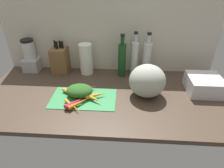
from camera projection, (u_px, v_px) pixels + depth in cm
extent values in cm
cube|color=#47382B|center=(105.00, 95.00, 133.31)|extent=(170.00, 80.00, 3.00)
cube|color=beige|center=(109.00, 35.00, 149.50)|extent=(170.00, 3.00, 60.00)
cube|color=#338C4C|center=(84.00, 98.00, 126.93)|extent=(43.36, 24.84, 0.80)
cone|color=red|center=(87.00, 88.00, 133.76)|extent=(14.49, 8.33, 3.07)
cone|color=orange|center=(93.00, 98.00, 123.39)|extent=(14.30, 10.60, 3.50)
cone|color=orange|center=(96.00, 95.00, 126.19)|extent=(14.58, 8.97, 3.57)
cone|color=orange|center=(68.00, 92.00, 129.60)|extent=(10.11, 8.75, 2.90)
cone|color=orange|center=(79.00, 88.00, 135.11)|extent=(9.51, 9.79, 2.11)
cone|color=orange|center=(79.00, 103.00, 119.53)|extent=(13.35, 13.80, 2.93)
cone|color=#B2264C|center=(80.00, 93.00, 129.00)|extent=(16.43, 4.68, 2.28)
cone|color=#B2264C|center=(75.00, 102.00, 119.67)|extent=(12.51, 13.20, 3.34)
cone|color=orange|center=(73.00, 106.00, 117.51)|extent=(13.26, 12.58, 2.22)
ellipsoid|color=#2D6023|center=(80.00, 91.00, 127.20)|extent=(17.90, 13.77, 7.57)
ellipsoid|color=#B2B7A8|center=(147.00, 81.00, 125.16)|extent=(24.14, 22.16, 22.46)
cube|color=brown|center=(61.00, 60.00, 155.93)|extent=(12.62, 15.50, 20.57)
cylinder|color=black|center=(55.00, 44.00, 150.61)|extent=(1.58, 1.58, 5.50)
cylinder|color=black|center=(56.00, 45.00, 148.22)|extent=(2.12, 2.12, 5.50)
cylinder|color=black|center=(60.00, 44.00, 149.84)|extent=(1.79, 1.79, 5.50)
cylinder|color=black|center=(62.00, 45.00, 148.86)|extent=(1.59, 1.59, 5.50)
cube|color=#B2B2B7|center=(32.00, 64.00, 160.03)|extent=(12.81, 12.81, 10.55)
cylinder|color=silver|center=(29.00, 50.00, 153.40)|extent=(9.61, 9.61, 14.72)
cylinder|color=black|center=(26.00, 40.00, 149.07)|extent=(9.80, 9.80, 1.80)
cylinder|color=white|center=(86.00, 59.00, 152.03)|extent=(10.33, 10.33, 24.94)
cylinder|color=#19421E|center=(122.00, 61.00, 147.84)|extent=(6.22, 6.22, 26.39)
cylinder|color=#19421E|center=(123.00, 40.00, 139.32)|extent=(2.89, 2.89, 6.14)
cylinder|color=black|center=(123.00, 35.00, 137.29)|extent=(3.32, 3.32, 1.60)
cylinder|color=silver|center=(134.00, 59.00, 150.08)|extent=(5.79, 5.79, 26.90)
cylinder|color=silver|center=(136.00, 38.00, 141.33)|extent=(2.64, 2.64, 6.49)
cylinder|color=black|center=(136.00, 33.00, 139.21)|extent=(3.03, 3.03, 1.60)
cylinder|color=silver|center=(147.00, 60.00, 149.03)|extent=(6.64, 6.64, 26.49)
cylinder|color=silver|center=(149.00, 39.00, 140.34)|extent=(2.77, 2.77, 6.66)
cylinder|color=black|center=(149.00, 34.00, 138.17)|extent=(3.19, 3.19, 1.60)
cube|color=silver|center=(204.00, 85.00, 131.86)|extent=(22.43, 22.53, 11.18)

